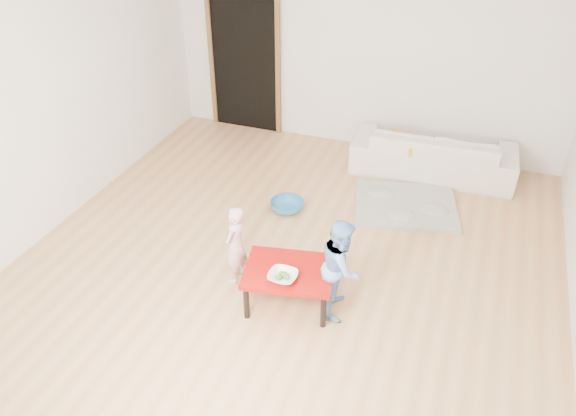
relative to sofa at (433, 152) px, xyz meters
The scene contains 13 objects.
floor 2.30m from the sofa, 116.26° to the right, with size 5.00×5.00×0.01m, color tan.
back_wall 1.51m from the sofa, 156.01° to the left, with size 5.00×0.02×2.60m, color white.
left_wall 4.19m from the sofa, 149.72° to the right, with size 0.02×5.00×2.60m, color white.
doorway 2.75m from the sofa, behind, with size 1.02×0.08×2.11m, color brown, non-canonical shape.
sofa is the anchor object (origin of this frame).
cushion 0.42m from the sofa, 154.73° to the right, with size 0.40×0.36×0.11m, color orange.
red_table 2.86m from the sofa, 106.72° to the right, with size 0.75×0.56×0.37m, color #9B0D08, non-canonical shape.
bowl 2.99m from the sofa, 106.09° to the right, with size 0.24×0.24×0.06m, color white.
broccoli 2.99m from the sofa, 106.09° to the right, with size 0.12×0.12×0.06m, color #2D5919, non-canonical shape.
child_pink 2.95m from the sofa, 117.92° to the right, with size 0.28×0.19×0.78m, color #DA6382.
child_blue 2.67m from the sofa, 98.55° to the right, with size 0.44×0.34×0.91m, color #5F8ADD.
basin 1.94m from the sofa, 134.28° to the right, with size 0.37×0.37×0.11m, color teal.
blanket 0.92m from the sofa, 99.21° to the right, with size 1.09×0.91×0.05m, color #B8B3A2, non-canonical shape.
Camera 1 is at (1.45, -4.10, 3.42)m, focal length 35.00 mm.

